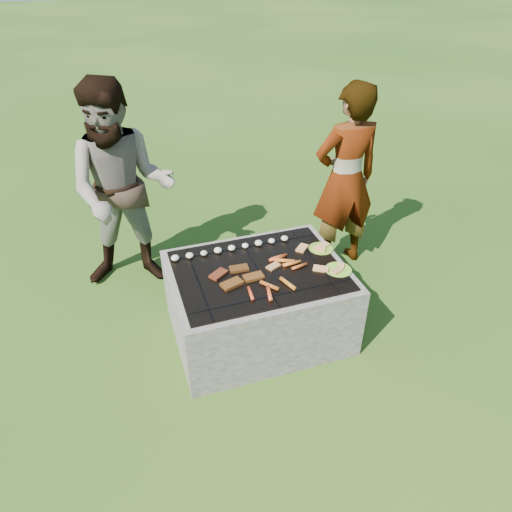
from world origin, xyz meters
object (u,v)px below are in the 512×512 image
(bystander, at_px, (123,190))
(cook, at_px, (345,180))
(fire_pit, at_px, (258,304))
(plate_far, at_px, (321,248))
(plate_near, at_px, (338,270))

(bystander, bearing_deg, cook, 3.52)
(fire_pit, height_order, plate_far, plate_far)
(fire_pit, relative_size, cook, 0.76)
(fire_pit, xyz_separation_m, plate_far, (0.56, 0.11, 0.33))
(plate_far, height_order, bystander, bystander)
(plate_near, bearing_deg, bystander, 138.87)
(plate_near, bearing_deg, fire_pit, 161.46)
(cook, bearing_deg, bystander, -10.68)
(plate_far, bearing_deg, fire_pit, -168.67)
(fire_pit, bearing_deg, plate_near, -18.54)
(fire_pit, height_order, plate_near, plate_near)
(plate_near, distance_m, bystander, 1.87)
(fire_pit, relative_size, bystander, 0.72)
(plate_far, height_order, plate_near, plate_far)
(plate_far, xyz_separation_m, cook, (0.51, 0.61, 0.25))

